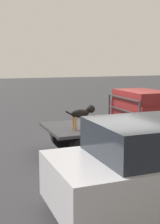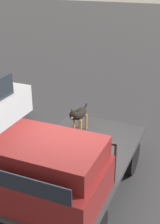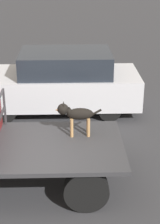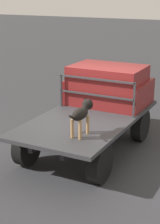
{
  "view_description": "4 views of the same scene",
  "coord_description": "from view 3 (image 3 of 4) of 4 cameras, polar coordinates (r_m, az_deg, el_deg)",
  "views": [
    {
      "loc": [
        -4.12,
        -8.11,
        2.7
      ],
      "look_at": [
        -1.13,
        -0.38,
        1.33
      ],
      "focal_mm": 50.0,
      "sensor_mm": 36.0,
      "label": 1
    },
    {
      "loc": [
        4.78,
        2.12,
        4.28
      ],
      "look_at": [
        -1.13,
        -0.38,
        1.33
      ],
      "focal_mm": 50.0,
      "sensor_mm": 36.0,
      "label": 2
    },
    {
      "loc": [
        -0.91,
        6.17,
        4.17
      ],
      "look_at": [
        -1.13,
        -0.38,
        1.33
      ],
      "focal_mm": 60.0,
      "sensor_mm": 36.0,
      "label": 3
    },
    {
      "loc": [
        -7.09,
        -3.47,
        3.52
      ],
      "look_at": [
        -1.13,
        -0.38,
        1.33
      ],
      "focal_mm": 60.0,
      "sensor_mm": 36.0,
      "label": 4
    }
  ],
  "objects": [
    {
      "name": "flatbed_truck",
      "position": [
        7.19,
        -8.97,
        -6.6
      ],
      "size": [
        3.85,
        2.0,
        0.84
      ],
      "color": "black",
      "rests_on": "ground"
    },
    {
      "name": "parked_sedan",
      "position": [
        10.36,
        -3.09,
        4.65
      ],
      "size": [
        4.43,
        1.84,
        1.68
      ],
      "rotation": [
        0.0,
        0.0,
        -0.06
      ],
      "color": "black",
      "rests_on": "ground"
    },
    {
      "name": "ground_plane",
      "position": [
        7.51,
        -8.68,
        -10.62
      ],
      "size": [
        80.0,
        80.0,
        0.0
      ],
      "primitive_type": "plane",
      "color": "#2D2D30"
    },
    {
      "name": "dog",
      "position": [
        7.16,
        -0.77,
        -0.3
      ],
      "size": [
        0.89,
        0.23,
        0.69
      ],
      "rotation": [
        0.0,
        0.0,
        0.18
      ],
      "color": "#9E7547",
      "rests_on": "flatbed_truck"
    }
  ]
}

